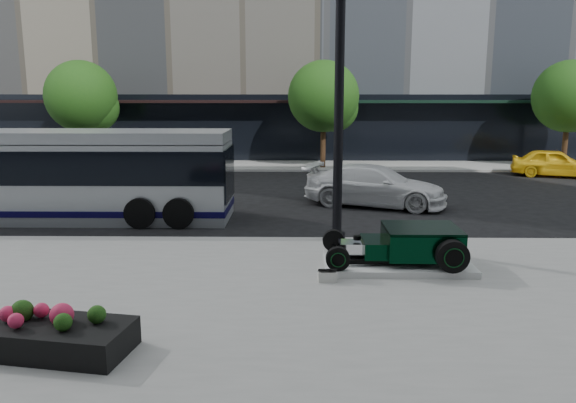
{
  "coord_description": "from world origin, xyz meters",
  "views": [
    {
      "loc": [
        -0.42,
        -17.38,
        4.17
      ],
      "look_at": [
        -0.66,
        -2.26,
        1.2
      ],
      "focal_mm": 35.0,
      "sensor_mm": 36.0,
      "label": 1
    }
  ],
  "objects_px": {
    "flower_planter": "(57,335)",
    "lamppost": "(339,97)",
    "transit_bus": "(47,175)",
    "white_sedan": "(375,186)",
    "hot_rod": "(412,243)",
    "yellow_taxi": "(554,163)"
  },
  "relations": [
    {
      "from": "flower_planter",
      "to": "yellow_taxi",
      "type": "height_order",
      "value": "yellow_taxi"
    },
    {
      "from": "white_sedan",
      "to": "hot_rod",
      "type": "bearing_deg",
      "value": -162.15
    },
    {
      "from": "hot_rod",
      "to": "yellow_taxi",
      "type": "bearing_deg",
      "value": 56.36
    },
    {
      "from": "lamppost",
      "to": "transit_bus",
      "type": "distance_m",
      "value": 10.12
    },
    {
      "from": "yellow_taxi",
      "to": "flower_planter",
      "type": "bearing_deg",
      "value": 158.86
    },
    {
      "from": "transit_bus",
      "to": "yellow_taxi",
      "type": "distance_m",
      "value": 23.18
    },
    {
      "from": "hot_rod",
      "to": "lamppost",
      "type": "height_order",
      "value": "lamppost"
    },
    {
      "from": "flower_planter",
      "to": "lamppost",
      "type": "bearing_deg",
      "value": 54.9
    },
    {
      "from": "white_sedan",
      "to": "flower_planter",
      "type": "bearing_deg",
      "value": 170.8
    },
    {
      "from": "lamppost",
      "to": "yellow_taxi",
      "type": "distance_m",
      "value": 17.57
    },
    {
      "from": "flower_planter",
      "to": "transit_bus",
      "type": "distance_m",
      "value": 10.93
    },
    {
      "from": "transit_bus",
      "to": "yellow_taxi",
      "type": "bearing_deg",
      "value": 24.87
    },
    {
      "from": "transit_bus",
      "to": "yellow_taxi",
      "type": "xyz_separation_m",
      "value": [
        21.02,
        9.74,
        -0.8
      ]
    },
    {
      "from": "yellow_taxi",
      "to": "white_sedan",
      "type": "bearing_deg",
      "value": 145.76
    },
    {
      "from": "lamppost",
      "to": "white_sedan",
      "type": "bearing_deg",
      "value": 71.42
    },
    {
      "from": "hot_rod",
      "to": "white_sedan",
      "type": "height_order",
      "value": "white_sedan"
    },
    {
      "from": "hot_rod",
      "to": "yellow_taxi",
      "type": "xyz_separation_m",
      "value": [
        10.1,
        15.17,
        -0.01
      ]
    },
    {
      "from": "flower_planter",
      "to": "transit_bus",
      "type": "relative_size",
      "value": 0.2
    },
    {
      "from": "transit_bus",
      "to": "lamppost",
      "type": "bearing_deg",
      "value": -17.56
    },
    {
      "from": "flower_planter",
      "to": "hot_rod",
      "type": "bearing_deg",
      "value": 34.76
    },
    {
      "from": "yellow_taxi",
      "to": "hot_rod",
      "type": "bearing_deg",
      "value": 165.33
    },
    {
      "from": "transit_bus",
      "to": "white_sedan",
      "type": "xyz_separation_m",
      "value": [
        11.13,
        2.35,
        -0.73
      ]
    }
  ]
}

